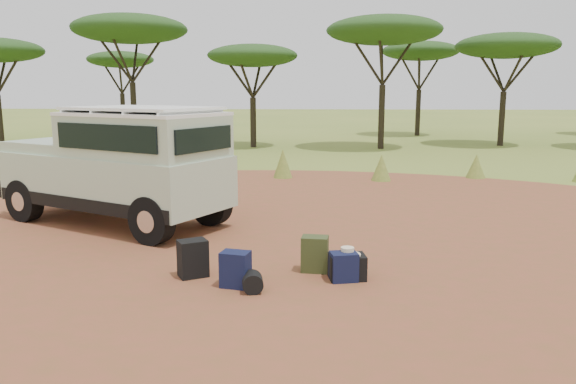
{
  "coord_description": "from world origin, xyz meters",
  "views": [
    {
      "loc": [
        1.09,
        -8.46,
        2.72
      ],
      "look_at": [
        0.58,
        0.93,
        1.0
      ],
      "focal_mm": 35.0,
      "sensor_mm": 36.0,
      "label": 1
    }
  ],
  "objects_px": {
    "backpack_navy": "(235,270)",
    "backpack_black": "(193,259)",
    "duffel_navy": "(344,267)",
    "hard_case": "(347,267)",
    "safari_vehicle": "(120,168)",
    "backpack_olive": "(315,254)"
  },
  "relations": [
    {
      "from": "backpack_navy",
      "to": "backpack_black",
      "type": "bearing_deg",
      "value": 162.61
    },
    {
      "from": "duffel_navy",
      "to": "hard_case",
      "type": "bearing_deg",
      "value": 45.71
    },
    {
      "from": "safari_vehicle",
      "to": "backpack_black",
      "type": "distance_m",
      "value": 3.96
    },
    {
      "from": "hard_case",
      "to": "duffel_navy",
      "type": "bearing_deg",
      "value": -129.75
    },
    {
      "from": "backpack_black",
      "to": "backpack_navy",
      "type": "height_order",
      "value": "backpack_black"
    },
    {
      "from": "backpack_black",
      "to": "safari_vehicle",
      "type": "bearing_deg",
      "value": 94.9
    },
    {
      "from": "backpack_black",
      "to": "backpack_olive",
      "type": "xyz_separation_m",
      "value": [
        1.79,
        0.33,
        -0.0
      ]
    },
    {
      "from": "backpack_olive",
      "to": "duffel_navy",
      "type": "bearing_deg",
      "value": -37.71
    },
    {
      "from": "hard_case",
      "to": "safari_vehicle",
      "type": "bearing_deg",
      "value": 136.4
    },
    {
      "from": "backpack_black",
      "to": "backpack_olive",
      "type": "height_order",
      "value": "backpack_black"
    },
    {
      "from": "backpack_black",
      "to": "backpack_navy",
      "type": "xyz_separation_m",
      "value": [
        0.69,
        -0.4,
        -0.02
      ]
    },
    {
      "from": "backpack_black",
      "to": "hard_case",
      "type": "xyz_separation_m",
      "value": [
        2.26,
        0.02,
        -0.09
      ]
    },
    {
      "from": "duffel_navy",
      "to": "hard_case",
      "type": "relative_size",
      "value": 0.82
    },
    {
      "from": "backpack_navy",
      "to": "hard_case",
      "type": "relative_size",
      "value": 0.98
    },
    {
      "from": "backpack_black",
      "to": "duffel_navy",
      "type": "xyz_separation_m",
      "value": [
        2.21,
        -0.07,
        -0.07
      ]
    },
    {
      "from": "backpack_olive",
      "to": "backpack_black",
      "type": "bearing_deg",
      "value": -163.22
    },
    {
      "from": "backpack_black",
      "to": "hard_case",
      "type": "distance_m",
      "value": 2.26
    },
    {
      "from": "safari_vehicle",
      "to": "hard_case",
      "type": "height_order",
      "value": "safari_vehicle"
    },
    {
      "from": "backpack_navy",
      "to": "backpack_olive",
      "type": "xyz_separation_m",
      "value": [
        1.1,
        0.73,
        0.02
      ]
    },
    {
      "from": "backpack_olive",
      "to": "hard_case",
      "type": "distance_m",
      "value": 0.58
    },
    {
      "from": "safari_vehicle",
      "to": "backpack_navy",
      "type": "relative_size",
      "value": 10.21
    },
    {
      "from": "backpack_navy",
      "to": "duffel_navy",
      "type": "relative_size",
      "value": 1.2
    }
  ]
}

